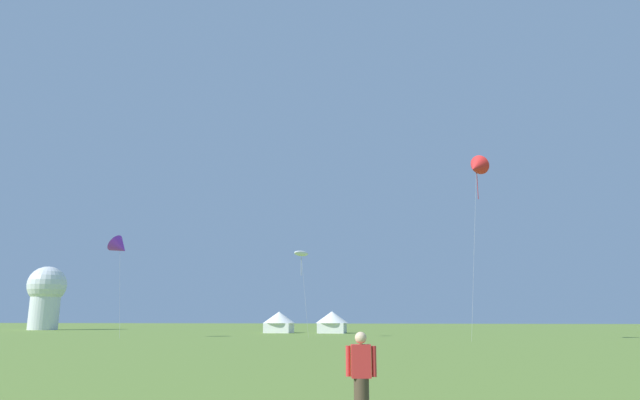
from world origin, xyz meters
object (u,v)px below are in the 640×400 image
object	(u,v)px
person_spectator	(361,381)
observatory_dome	(46,294)
festival_tent_right	(332,321)
kite_red_delta	(476,167)
festival_tent_center	(279,321)
kite_white_parafoil	(301,254)
kite_purple_delta	(120,247)

from	to	relation	value
person_spectator	observatory_dome	size ratio (longest dim) A/B	0.16
person_spectator	festival_tent_right	world-z (taller)	festival_tent_right
kite_red_delta	festival_tent_center	bearing A→B (deg)	137.42
observatory_dome	person_spectator	bearing A→B (deg)	-50.68
festival_tent_center	observatory_dome	distance (m)	46.26
kite_red_delta	festival_tent_right	xyz separation A→B (m)	(-17.18, 22.51, -14.35)
kite_white_parafoil	festival_tent_center	size ratio (longest dim) A/B	2.11
kite_purple_delta	kite_white_parafoil	bearing A→B (deg)	15.84
kite_red_delta	person_spectator	distance (m)	43.99
kite_white_parafoil	person_spectator	distance (m)	49.07
festival_tent_right	festival_tent_center	bearing A→B (deg)	180.00
kite_red_delta	festival_tent_right	bearing A→B (deg)	127.35
kite_white_parafoil	festival_tent_right	world-z (taller)	kite_white_parafoil
kite_red_delta	observatory_dome	size ratio (longest dim) A/B	1.59
kite_white_parafoil	observatory_dome	distance (m)	58.02
festival_tent_right	observatory_dome	xyz separation A→B (m)	(-51.77, 12.00, 4.43)
festival_tent_center	kite_red_delta	bearing A→B (deg)	-42.58
kite_purple_delta	festival_tent_right	bearing A→B (deg)	47.47
kite_purple_delta	festival_tent_center	xyz separation A→B (m)	(12.13, 21.20, -7.73)
kite_white_parafoil	festival_tent_right	distance (m)	17.57
kite_white_parafoil	observatory_dome	xyz separation A→B (m)	(-50.76, 27.97, -2.83)
kite_purple_delta	observatory_dome	distance (m)	46.45
kite_red_delta	festival_tent_right	distance (m)	31.75
kite_white_parafoil	kite_red_delta	size ratio (longest dim) A/B	0.54
person_spectator	kite_red_delta	bearing A→B (deg)	79.71
kite_white_parafoil	person_spectator	xyz separation A→B (m)	(10.81, -47.19, -7.99)
kite_red_delta	festival_tent_center	distance (m)	36.24
kite_white_parafoil	festival_tent_center	bearing A→B (deg)	111.55
person_spectator	festival_tent_center	bearing A→B (deg)	105.16
person_spectator	festival_tent_right	bearing A→B (deg)	98.82
person_spectator	observatory_dome	world-z (taller)	observatory_dome
festival_tent_center	festival_tent_right	distance (m)	7.32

